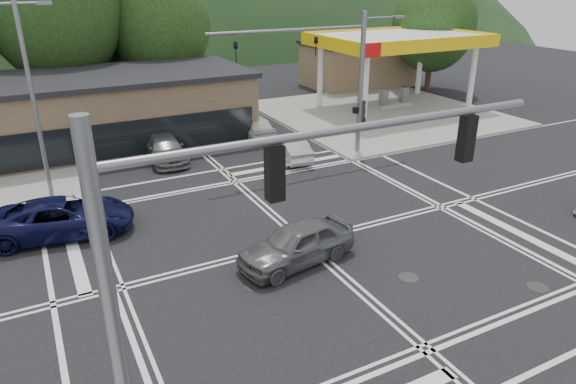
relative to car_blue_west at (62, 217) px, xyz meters
name	(u,v)px	position (x,y,z in m)	size (l,w,h in m)	color
ground	(303,241)	(8.34, -5.00, -0.77)	(120.00, 120.00, 0.00)	black
sidewalk_ne	(380,113)	(23.34, 10.00, -0.70)	(16.00, 16.00, 0.15)	gray
gas_station_canopy	(398,43)	(25.33, 10.99, 4.27)	(12.32, 8.34, 5.75)	silver
convenience_store	(360,65)	(28.34, 20.00, 1.13)	(10.00, 6.00, 3.80)	#846B4F
commercial_row	(44,118)	(0.34, 12.00, 1.23)	(24.00, 8.00, 4.00)	brown
hill_north	(65,32)	(8.34, 85.00, -0.77)	(252.00, 126.00, 140.00)	black
tree_n_b	(53,7)	(2.34, 19.00, 7.02)	(9.00, 9.00, 12.98)	#382619
tree_n_c	(159,23)	(9.34, 19.00, 5.72)	(7.60, 7.60, 10.87)	#382619
tree_n_e	(106,11)	(6.34, 23.00, 6.37)	(8.40, 8.40, 11.98)	#382619
tree_ne	(434,24)	(32.34, 15.00, 5.07)	(7.20, 7.20, 9.99)	#382619
streetlight_nw	(33,93)	(-0.10, 4.00, 4.28)	(2.50, 0.25, 9.00)	slate
signal_mast_ne	(343,68)	(15.29, 3.20, 4.30)	(11.65, 0.30, 8.00)	slate
signal_mast_sw	(215,264)	(1.95, -13.20, 4.35)	(9.14, 0.28, 8.00)	slate
car_blue_west	(62,217)	(0.00, 0.00, 0.00)	(2.56, 5.54, 1.54)	#0B0D33
car_grey_center	(297,243)	(7.36, -6.26, 0.00)	(1.83, 4.54, 1.55)	#535558
car_queue_a	(290,148)	(12.48, 4.00, -0.12)	(1.37, 3.93, 1.30)	#AFB3B7
car_queue_b	(255,126)	(12.47, 9.00, -0.04)	(1.73, 4.30, 1.46)	silver
car_northbound	(165,148)	(6.08, 7.15, -0.08)	(1.94, 4.77, 1.38)	slate
pedestrian	(362,115)	(19.43, 6.88, 0.36)	(0.72, 0.47, 1.96)	black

